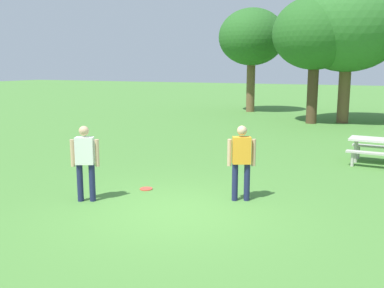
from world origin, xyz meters
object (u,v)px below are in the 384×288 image
at_px(person_catcher, 241,158).
at_px(tree_far_right, 348,24).
at_px(picnic_table_near, 380,146).
at_px(person_thrower, 85,158).
at_px(tree_tall_left, 252,38).
at_px(frisbee, 146,189).
at_px(tree_broad_center, 315,34).

distance_m(person_catcher, tree_far_right, 15.03).
bearing_deg(person_catcher, picnic_table_near, 61.49).
relative_size(picnic_table_near, tree_far_right, 0.25).
bearing_deg(person_thrower, tree_tall_left, 96.03).
distance_m(person_catcher, frisbee, 2.49).
xyz_separation_m(person_thrower, tree_broad_center, (2.39, 15.02, 3.44)).
distance_m(frisbee, picnic_table_near, 7.10).
height_order(person_catcher, frisbee, person_catcher).
bearing_deg(person_thrower, person_catcher, 24.75).
relative_size(person_thrower, tree_broad_center, 0.26).
xyz_separation_m(person_catcher, tree_far_right, (0.78, 14.49, 3.93)).
height_order(person_catcher, tree_far_right, tree_far_right).
bearing_deg(tree_tall_left, tree_broad_center, -43.33).
distance_m(person_thrower, picnic_table_near, 8.53).
xyz_separation_m(person_thrower, person_catcher, (3.03, 1.40, 0.00)).
bearing_deg(picnic_table_near, tree_tall_left, 121.03).
xyz_separation_m(person_catcher, tree_broad_center, (-0.64, 13.62, 3.44)).
height_order(frisbee, tree_broad_center, tree_broad_center).
distance_m(person_catcher, tree_tall_left, 18.84).
xyz_separation_m(frisbee, picnic_table_near, (4.98, 5.03, 0.55)).
bearing_deg(person_catcher, tree_broad_center, 92.69).
bearing_deg(person_catcher, tree_far_right, 86.92).
bearing_deg(frisbee, person_catcher, 2.39).
distance_m(person_thrower, tree_broad_center, 15.59).
xyz_separation_m(picnic_table_near, tree_tall_left, (-7.73, 12.85, 3.99)).
xyz_separation_m(person_thrower, picnic_table_near, (5.71, 6.33, -0.38)).
height_order(person_thrower, person_catcher, same).
distance_m(frisbee, tree_tall_left, 18.65).
xyz_separation_m(tree_broad_center, tree_far_right, (1.42, 0.87, 0.48)).
bearing_deg(person_catcher, tree_tall_left, 105.86).
height_order(tree_tall_left, tree_broad_center, tree_tall_left).
relative_size(person_thrower, frisbee, 5.52).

